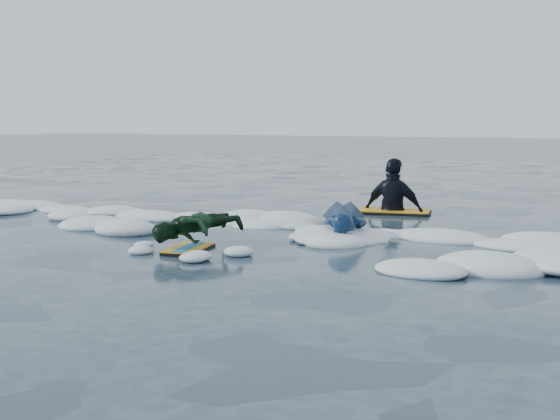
{
  "coord_description": "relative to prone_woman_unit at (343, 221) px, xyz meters",
  "views": [
    {
      "loc": [
        5.01,
        -7.41,
        1.56
      ],
      "look_at": [
        0.28,
        1.6,
        0.26
      ],
      "focal_mm": 45.0,
      "sensor_mm": 36.0,
      "label": 1
    }
  ],
  "objects": [
    {
      "name": "waiting_rider_unit",
      "position": [
        -0.11,
        2.45,
        -0.17
      ],
      "size": [
        1.3,
        0.88,
        1.8
      ],
      "rotation": [
        0.0,
        0.0,
        0.2
      ],
      "color": "black",
      "rests_on": "ground"
    },
    {
      "name": "ground",
      "position": [
        -1.42,
        -1.26,
        -0.22
      ],
      "size": [
        120.0,
        120.0,
        0.0
      ],
      "primitive_type": "plane",
      "color": "#19293C",
      "rests_on": "ground"
    },
    {
      "name": "prone_woman_unit",
      "position": [
        0.0,
        0.0,
        0.0
      ],
      "size": [
        1.19,
        1.76,
        0.43
      ],
      "rotation": [
        0.0,
        0.0,
        1.55
      ],
      "color": "black",
      "rests_on": "ground"
    },
    {
      "name": "prone_child_unit",
      "position": [
        -1.21,
        -1.69,
        0.01
      ],
      "size": [
        0.98,
        1.29,
        0.45
      ],
      "rotation": [
        0.0,
        0.0,
        1.8
      ],
      "color": "black",
      "rests_on": "ground"
    },
    {
      "name": "foam_band",
      "position": [
        -1.42,
        -0.23,
        -0.22
      ],
      "size": [
        12.0,
        3.1,
        0.3
      ],
      "primitive_type": null,
      "color": "white",
      "rests_on": "ground"
    }
  ]
}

